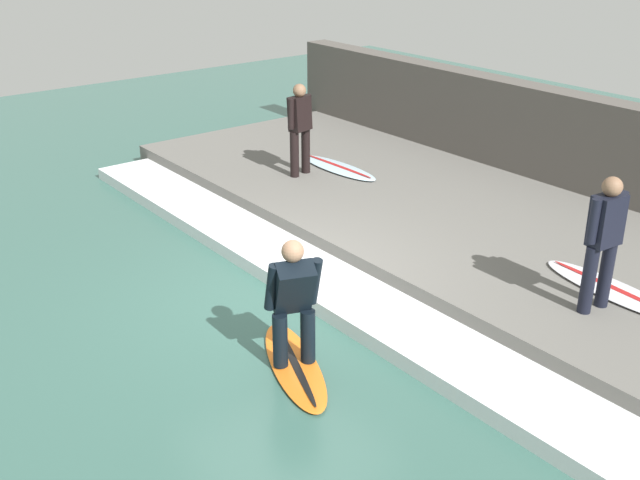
{
  "coord_description": "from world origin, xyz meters",
  "views": [
    {
      "loc": [
        -4.91,
        -6.93,
        4.62
      ],
      "look_at": [
        0.58,
        0.0,
        0.7
      ],
      "focal_mm": 42.0,
      "sensor_mm": 36.0,
      "label": 1
    }
  ],
  "objects_px": {
    "surfer_riding": "(293,298)",
    "surfer_waiting_near": "(604,237)",
    "surfboard_waiting_near": "(613,290)",
    "surfer_waiting_far": "(300,125)",
    "surfboard_waiting_far": "(339,168)",
    "surfboard_riding": "(295,365)"
  },
  "relations": [
    {
      "from": "surfer_waiting_near",
      "to": "surfboard_waiting_near",
      "type": "bearing_deg",
      "value": 8.0
    },
    {
      "from": "surfer_waiting_far",
      "to": "surfboard_waiting_far",
      "type": "xyz_separation_m",
      "value": [
        0.7,
        -0.2,
        -0.86
      ]
    },
    {
      "from": "surfboard_waiting_near",
      "to": "surfer_riding",
      "type": "bearing_deg",
      "value": 157.03
    },
    {
      "from": "surfer_waiting_far",
      "to": "surfer_riding",
      "type": "bearing_deg",
      "value": -127.74
    },
    {
      "from": "surfboard_waiting_far",
      "to": "surfer_waiting_near",
      "type": "bearing_deg",
      "value": -99.21
    },
    {
      "from": "surfboard_riding",
      "to": "surfboard_waiting_far",
      "type": "relative_size",
      "value": 1.02
    },
    {
      "from": "surfer_riding",
      "to": "surfer_waiting_far",
      "type": "relative_size",
      "value": 0.93
    },
    {
      "from": "surfer_riding",
      "to": "surfer_waiting_near",
      "type": "distance_m",
      "value": 3.53
    },
    {
      "from": "surfboard_waiting_near",
      "to": "surfer_waiting_far",
      "type": "height_order",
      "value": "surfer_waiting_far"
    },
    {
      "from": "surfer_waiting_near",
      "to": "surfboard_waiting_near",
      "type": "height_order",
      "value": "surfer_waiting_near"
    },
    {
      "from": "surfboard_riding",
      "to": "surfboard_waiting_near",
      "type": "relative_size",
      "value": 0.95
    },
    {
      "from": "surfer_riding",
      "to": "surfer_waiting_near",
      "type": "relative_size",
      "value": 0.91
    },
    {
      "from": "surfer_riding",
      "to": "surfboard_waiting_near",
      "type": "height_order",
      "value": "surfer_riding"
    },
    {
      "from": "surfboard_riding",
      "to": "surfboard_waiting_near",
      "type": "xyz_separation_m",
      "value": [
        3.65,
        -1.55,
        0.38
      ]
    },
    {
      "from": "surfboard_riding",
      "to": "surfer_waiting_far",
      "type": "bearing_deg",
      "value": 52.26
    },
    {
      "from": "surfer_waiting_far",
      "to": "surfboard_waiting_far",
      "type": "relative_size",
      "value": 0.85
    },
    {
      "from": "surfer_riding",
      "to": "surfboard_waiting_near",
      "type": "bearing_deg",
      "value": -22.97
    },
    {
      "from": "surfboard_waiting_near",
      "to": "surfboard_waiting_far",
      "type": "xyz_separation_m",
      "value": [
        0.38,
        5.65,
        0.0
      ]
    },
    {
      "from": "surfboard_waiting_near",
      "to": "surfboard_waiting_far",
      "type": "bearing_deg",
      "value": 86.18
    },
    {
      "from": "surfboard_waiting_near",
      "to": "surfer_waiting_far",
      "type": "distance_m",
      "value": 5.93
    },
    {
      "from": "surfer_waiting_near",
      "to": "surfer_waiting_far",
      "type": "relative_size",
      "value": 1.02
    },
    {
      "from": "surfer_waiting_near",
      "to": "surfer_waiting_far",
      "type": "height_order",
      "value": "surfer_waiting_near"
    }
  ]
}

